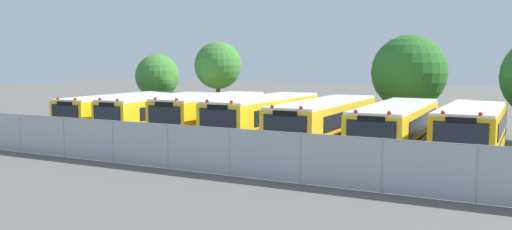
{
  "coord_description": "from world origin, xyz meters",
  "views": [
    {
      "loc": [
        13.05,
        -26.59,
        4.63
      ],
      "look_at": [
        -0.61,
        0.0,
        1.6
      ],
      "focal_mm": 37.01,
      "sensor_mm": 36.0,
      "label": 1
    }
  ],
  "objects_px": {
    "school_bus_5": "(397,126)",
    "school_bus_6": "(472,130)",
    "tree_2": "(409,73)",
    "school_bus_2": "(211,115)",
    "tree_1": "(218,66)",
    "school_bus_1": "(161,114)",
    "school_bus_3": "(264,118)",
    "school_bus_4": "(325,122)",
    "tree_0": "(158,77)",
    "school_bus_0": "(120,112)"
  },
  "relations": [
    {
      "from": "tree_1",
      "to": "tree_2",
      "type": "bearing_deg",
      "value": 9.41
    },
    {
      "from": "school_bus_3",
      "to": "tree_2",
      "type": "xyz_separation_m",
      "value": [
        6.17,
        9.23,
        2.44
      ]
    },
    {
      "from": "school_bus_2",
      "to": "school_bus_6",
      "type": "xyz_separation_m",
      "value": [
        14.42,
        0.06,
        -0.05
      ]
    },
    {
      "from": "school_bus_6",
      "to": "tree_1",
      "type": "bearing_deg",
      "value": -20.38
    },
    {
      "from": "school_bus_2",
      "to": "school_bus_3",
      "type": "xyz_separation_m",
      "value": [
        3.48,
        0.09,
        0.01
      ]
    },
    {
      "from": "school_bus_0",
      "to": "tree_2",
      "type": "xyz_separation_m",
      "value": [
        16.87,
        9.16,
        2.55
      ]
    },
    {
      "from": "school_bus_2",
      "to": "tree_2",
      "type": "height_order",
      "value": "tree_2"
    },
    {
      "from": "school_bus_1",
      "to": "school_bus_4",
      "type": "relative_size",
      "value": 0.87
    },
    {
      "from": "school_bus_4",
      "to": "school_bus_6",
      "type": "bearing_deg",
      "value": 179.95
    },
    {
      "from": "school_bus_2",
      "to": "school_bus_6",
      "type": "relative_size",
      "value": 0.98
    },
    {
      "from": "school_bus_4",
      "to": "school_bus_5",
      "type": "height_order",
      "value": "school_bus_4"
    },
    {
      "from": "tree_1",
      "to": "school_bus_5",
      "type": "bearing_deg",
      "value": -25.18
    },
    {
      "from": "school_bus_3",
      "to": "tree_0",
      "type": "xyz_separation_m",
      "value": [
        -13.23,
        7.51,
        1.94
      ]
    },
    {
      "from": "tree_0",
      "to": "school_bus_5",
      "type": "bearing_deg",
      "value": -19.83
    },
    {
      "from": "school_bus_1",
      "to": "school_bus_3",
      "type": "bearing_deg",
      "value": -177.4
    },
    {
      "from": "school_bus_4",
      "to": "tree_2",
      "type": "bearing_deg",
      "value": -105.34
    },
    {
      "from": "school_bus_1",
      "to": "tree_2",
      "type": "distance_m",
      "value": 16.48
    },
    {
      "from": "school_bus_1",
      "to": "tree_0",
      "type": "relative_size",
      "value": 1.83
    },
    {
      "from": "tree_2",
      "to": "school_bus_1",
      "type": "bearing_deg",
      "value": -144.88
    },
    {
      "from": "school_bus_2",
      "to": "school_bus_4",
      "type": "xyz_separation_m",
      "value": [
        7.14,
        0.04,
        -0.03
      ]
    },
    {
      "from": "school_bus_3",
      "to": "school_bus_1",
      "type": "bearing_deg",
      "value": 2.28
    },
    {
      "from": "school_bus_1",
      "to": "tree_1",
      "type": "bearing_deg",
      "value": -87.19
    },
    {
      "from": "school_bus_2",
      "to": "tree_1",
      "type": "relative_size",
      "value": 1.51
    },
    {
      "from": "school_bus_4",
      "to": "school_bus_5",
      "type": "distance_m",
      "value": 3.73
    },
    {
      "from": "school_bus_0",
      "to": "school_bus_4",
      "type": "relative_size",
      "value": 0.89
    },
    {
      "from": "school_bus_2",
      "to": "school_bus_6",
      "type": "height_order",
      "value": "school_bus_2"
    },
    {
      "from": "tree_0",
      "to": "tree_2",
      "type": "relative_size",
      "value": 0.82
    },
    {
      "from": "school_bus_2",
      "to": "school_bus_3",
      "type": "bearing_deg",
      "value": -177.67
    },
    {
      "from": "school_bus_4",
      "to": "tree_1",
      "type": "relative_size",
      "value": 1.8
    },
    {
      "from": "school_bus_6",
      "to": "tree_2",
      "type": "distance_m",
      "value": 10.71
    },
    {
      "from": "school_bus_0",
      "to": "school_bus_3",
      "type": "height_order",
      "value": "school_bus_3"
    },
    {
      "from": "school_bus_5",
      "to": "school_bus_6",
      "type": "xyz_separation_m",
      "value": [
        3.55,
        -0.1,
        0.03
      ]
    },
    {
      "from": "school_bus_0",
      "to": "school_bus_6",
      "type": "distance_m",
      "value": 21.64
    },
    {
      "from": "school_bus_1",
      "to": "school_bus_6",
      "type": "xyz_separation_m",
      "value": [
        18.09,
        0.11,
        0.02
      ]
    },
    {
      "from": "school_bus_3",
      "to": "school_bus_4",
      "type": "relative_size",
      "value": 0.92
    },
    {
      "from": "school_bus_0",
      "to": "school_bus_2",
      "type": "xyz_separation_m",
      "value": [
        7.22,
        -0.16,
        0.1
      ]
    },
    {
      "from": "tree_1",
      "to": "school_bus_6",
      "type": "bearing_deg",
      "value": -21.03
    },
    {
      "from": "school_bus_3",
      "to": "tree_1",
      "type": "xyz_separation_m",
      "value": [
        -7.31,
        6.99,
        2.85
      ]
    },
    {
      "from": "school_bus_0",
      "to": "school_bus_5",
      "type": "xyz_separation_m",
      "value": [
        18.09,
        0.01,
        0.03
      ]
    },
    {
      "from": "school_bus_1",
      "to": "school_bus_2",
      "type": "xyz_separation_m",
      "value": [
        3.67,
        0.05,
        0.07
      ]
    },
    {
      "from": "school_bus_5",
      "to": "tree_2",
      "type": "distance_m",
      "value": 9.57
    },
    {
      "from": "school_bus_1",
      "to": "school_bus_4",
      "type": "height_order",
      "value": "school_bus_4"
    },
    {
      "from": "school_bus_3",
      "to": "tree_0",
      "type": "height_order",
      "value": "tree_0"
    },
    {
      "from": "school_bus_5",
      "to": "school_bus_2",
      "type": "bearing_deg",
      "value": 0.08
    },
    {
      "from": "school_bus_6",
      "to": "school_bus_3",
      "type": "bearing_deg",
      "value": 0.5
    },
    {
      "from": "school_bus_1",
      "to": "school_bus_2",
      "type": "bearing_deg",
      "value": -177.77
    },
    {
      "from": "school_bus_4",
      "to": "tree_2",
      "type": "relative_size",
      "value": 1.71
    },
    {
      "from": "school_bus_5",
      "to": "school_bus_1",
      "type": "bearing_deg",
      "value": 0.05
    },
    {
      "from": "school_bus_1",
      "to": "tree_1",
      "type": "distance_m",
      "value": 7.71
    },
    {
      "from": "school_bus_2",
      "to": "school_bus_5",
      "type": "xyz_separation_m",
      "value": [
        10.87,
        0.17,
        -0.08
      ]
    }
  ]
}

